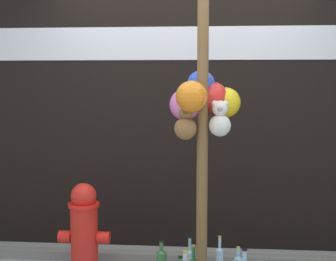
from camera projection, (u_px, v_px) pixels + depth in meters
building_wall at (183, 56)px, 4.83m from camera, size 10.00×0.21×3.63m
curb_strip at (179, 258)px, 4.50m from camera, size 8.00×0.12×0.08m
memorial_post at (203, 81)px, 3.79m from camera, size 0.60×0.46×2.90m
fire_hydrant at (84, 229)px, 4.20m from camera, size 0.42×0.26×0.76m
bottle_6 at (190, 261)px, 4.23m from camera, size 0.07×0.07×0.32m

